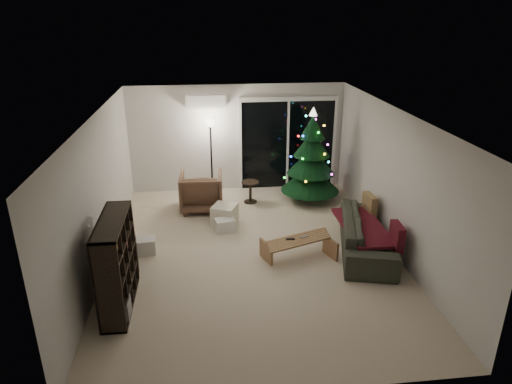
# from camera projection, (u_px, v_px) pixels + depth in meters

# --- Properties ---
(room) EXTENTS (6.50, 7.51, 2.60)m
(room) POSITION_uv_depth(u_px,v_px,m) (267.00, 171.00, 9.20)
(room) COLOR beige
(room) RESTS_ON ground
(bookshelf) EXTENTS (0.87, 1.39, 1.37)m
(bookshelf) POSITION_uv_depth(u_px,v_px,m) (104.00, 264.00, 6.45)
(bookshelf) COLOR black
(bookshelf) RESTS_ON floor
(media_cabinet) EXTENTS (0.64, 1.19, 0.70)m
(media_cabinet) POSITION_uv_depth(u_px,v_px,m) (122.00, 240.00, 7.85)
(media_cabinet) COLOR black
(media_cabinet) RESTS_ON floor
(stereo) EXTENTS (0.36, 0.42, 0.15)m
(stereo) POSITION_uv_depth(u_px,v_px,m) (119.00, 217.00, 7.69)
(stereo) COLOR black
(stereo) RESTS_ON media_cabinet
(armchair) EXTENTS (0.92, 0.95, 0.83)m
(armchair) POSITION_uv_depth(u_px,v_px,m) (201.00, 191.00, 9.81)
(armchair) COLOR #51392A
(armchair) RESTS_ON floor
(ottoman) EXTENTS (0.59, 0.59, 0.40)m
(ottoman) POSITION_uv_depth(u_px,v_px,m) (225.00, 215.00, 9.19)
(ottoman) COLOR beige
(ottoman) RESTS_ON floor
(cardboard_box_a) EXTENTS (0.42, 0.33, 0.28)m
(cardboard_box_a) POSITION_uv_depth(u_px,v_px,m) (144.00, 246.00, 8.10)
(cardboard_box_a) COLOR silver
(cardboard_box_a) RESTS_ON floor
(cardboard_box_b) EXTENTS (0.42, 0.35, 0.26)m
(cardboard_box_b) POSITION_uv_depth(u_px,v_px,m) (225.00, 225.00, 8.90)
(cardboard_box_b) COLOR silver
(cardboard_box_b) RESTS_ON floor
(side_table) EXTENTS (0.42, 0.42, 0.49)m
(side_table) POSITION_uv_depth(u_px,v_px,m) (250.00, 192.00, 10.23)
(side_table) COLOR black
(side_table) RESTS_ON floor
(floor_lamp) EXTENTS (0.28, 0.28, 1.76)m
(floor_lamp) POSITION_uv_depth(u_px,v_px,m) (211.00, 160.00, 10.35)
(floor_lamp) COLOR black
(floor_lamp) RESTS_ON floor
(sofa) EXTENTS (1.40, 2.38, 0.65)m
(sofa) POSITION_uv_depth(u_px,v_px,m) (367.00, 234.00, 8.13)
(sofa) COLOR #33372A
(sofa) RESTS_ON floor
(sofa_throw) EXTENTS (0.70, 1.61, 0.05)m
(sofa_throw) POSITION_uv_depth(u_px,v_px,m) (362.00, 227.00, 8.07)
(sofa_throw) COLOR maroon
(sofa_throw) RESTS_ON sofa
(cushion_a) EXTENTS (0.17, 0.44, 0.43)m
(cushion_a) POSITION_uv_depth(u_px,v_px,m) (369.00, 205.00, 8.66)
(cushion_a) COLOR #A1824E
(cushion_a) RESTS_ON sofa
(cushion_b) EXTENTS (0.16, 0.44, 0.43)m
(cushion_b) POSITION_uv_depth(u_px,v_px,m) (397.00, 236.00, 7.46)
(cushion_b) COLOR maroon
(cushion_b) RESTS_ON sofa
(coffee_table) EXTENTS (1.27, 0.81, 0.38)m
(coffee_table) POSITION_uv_depth(u_px,v_px,m) (299.00, 249.00, 7.90)
(coffee_table) COLOR #9C6B47
(coffee_table) RESTS_ON floor
(remote_a) EXTENTS (0.15, 0.04, 0.02)m
(remote_a) POSITION_uv_depth(u_px,v_px,m) (290.00, 239.00, 7.81)
(remote_a) COLOR black
(remote_a) RESTS_ON coffee_table
(remote_b) EXTENTS (0.14, 0.09, 0.02)m
(remote_b) POSITION_uv_depth(u_px,v_px,m) (304.00, 237.00, 7.88)
(remote_b) COLOR slate
(remote_b) RESTS_ON coffee_table
(christmas_tree) EXTENTS (1.68, 1.68, 2.13)m
(christmas_tree) POSITION_uv_depth(u_px,v_px,m) (311.00, 155.00, 10.05)
(christmas_tree) COLOR #0E411D
(christmas_tree) RESTS_ON floor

